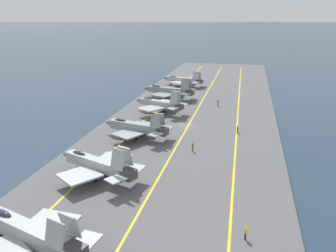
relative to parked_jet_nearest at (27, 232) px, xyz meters
name	(u,v)px	position (x,y,z in m)	size (l,w,h in m)	color
ground_plane	(188,127)	(50.02, -9.46, -3.07)	(2000.00, 2000.00, 0.00)	#23384C
carrier_deck	(188,126)	(50.02, -9.46, -2.87)	(216.18, 41.26, 0.40)	#565659
deck_stripe_foul_line	(237,129)	(50.02, -20.81, -2.66)	(194.56, 0.36, 0.01)	yellow
deck_stripe_centerline	(188,126)	(50.02, -9.46, -2.66)	(194.56, 0.36, 0.01)	yellow
deck_stripe_edge_line	(142,122)	(50.02, 1.89, -2.66)	(194.56, 0.36, 0.01)	yellow
parked_jet_nearest	(27,232)	(0.00, 0.00, 0.00)	(12.09, 17.06, 6.36)	#9EA3A8
parked_jet_second	(97,164)	(19.30, 0.25, -0.27)	(13.57, 16.23, 6.35)	#A8AAAF
parked_jet_third	(136,127)	(39.00, 0.03, -0.24)	(11.92, 15.71, 5.98)	gray
parked_jet_fourth	(159,104)	(58.97, -0.19, -0.04)	(13.55, 15.16, 6.51)	#9EA3A8
parked_jet_fifth	(169,90)	(76.38, 1.24, -0.19)	(13.96, 17.31, 6.67)	gray
parked_jet_sixth	(183,80)	(96.69, 0.47, -0.44)	(12.01, 16.40, 5.68)	#A8AAAF
crew_purple_vest	(218,103)	(69.91, -14.64, -1.66)	(0.40, 0.46, 1.82)	#4C473D
crew_green_vest	(193,147)	(34.06, -13.03, -1.69)	(0.46, 0.43, 1.77)	#4C473D
crew_blue_vest	(237,129)	(47.04, -21.01, -1.73)	(0.42, 0.32, 1.71)	#232328
crew_yellow_vest	(246,232)	(7.78, -23.47, -1.70)	(0.46, 0.40, 1.77)	#383328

